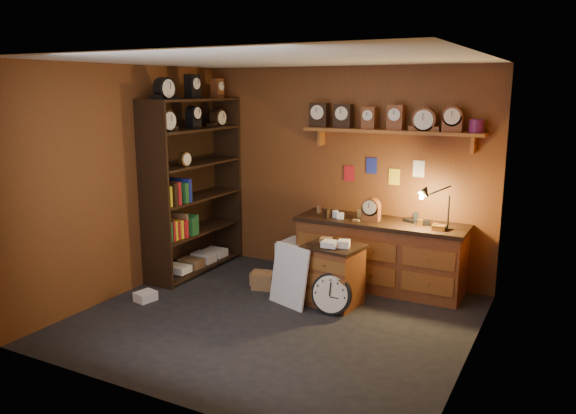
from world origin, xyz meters
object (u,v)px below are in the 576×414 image
(workbench, at_px, (380,251))
(big_round_clock, at_px, (331,294))
(shelving_unit, at_px, (191,179))
(low_cabinet, at_px, (333,272))

(workbench, relative_size, big_round_clock, 4.48)
(shelving_unit, distance_m, workbench, 2.63)
(workbench, height_order, low_cabinet, workbench)
(workbench, bearing_deg, shelving_unit, -168.65)
(workbench, bearing_deg, low_cabinet, -110.45)
(low_cabinet, distance_m, big_round_clock, 0.32)
(big_round_clock, bearing_deg, low_cabinet, 109.71)
(workbench, xyz_separation_m, big_round_clock, (-0.19, -1.04, -0.25))
(low_cabinet, xyz_separation_m, big_round_clock, (0.10, -0.27, -0.16))
(shelving_unit, xyz_separation_m, low_cabinet, (2.17, -0.28, -0.87))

